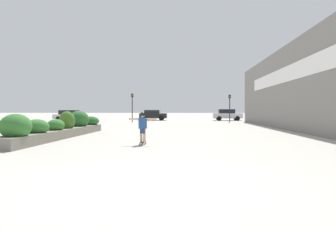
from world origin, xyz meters
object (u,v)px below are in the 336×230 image
car_leftmost (314,116)px  traffic_light_left (132,103)px  traffic_light_right (230,103)px  skateboard (143,143)px  car_center_left (153,115)px  car_center_right (227,115)px  skateboarder (143,124)px  car_rightmost (70,115)px

car_leftmost → traffic_light_left: size_ratio=1.26×
traffic_light_left → traffic_light_right: bearing=0.5°
skateboard → car_center_left: size_ratio=0.19×
car_center_right → car_leftmost: bearing=73.1°
skateboarder → car_center_left: (-3.29, 31.53, -0.11)m
skateboarder → traffic_light_left: bearing=105.8°
car_leftmost → skateboard: bearing=146.0°
car_rightmost → traffic_light_left: bearing=71.6°
skateboarder → car_rightmost: bearing=121.7°
car_center_left → car_rightmost: bearing=-73.8°
car_rightmost → traffic_light_right: traffic_light_right is taller
traffic_light_left → car_leftmost: bearing=7.2°
car_leftmost → traffic_light_right: 12.13m
traffic_light_left → skateboarder: bearing=-78.2°
car_center_left → skateboard: bearing=6.0°
traffic_light_left → traffic_light_right: 12.53m
car_center_left → car_rightmost: 12.03m
car_rightmost → traffic_light_left: (9.60, -3.18, 1.69)m
skateboard → traffic_light_right: traffic_light_right is taller
car_leftmost → skateboarder: bearing=146.0°
skateboard → traffic_light_left: 25.64m
traffic_light_left → traffic_light_right: (12.53, 0.12, -0.11)m
skateboarder → car_center_left: 31.70m
skateboard → car_leftmost: size_ratio=0.17×
car_rightmost → car_leftmost: bearing=89.8°
skateboarder → car_rightmost: size_ratio=0.31×
car_center_right → car_center_left: bearing=-90.5°
skateboarder → car_center_right: (7.80, 31.44, -0.06)m
car_center_left → car_center_right: 11.09m
skateboard → car_center_right: car_center_right is taller
car_leftmost → car_center_left: size_ratio=1.14×
car_leftmost → car_center_left: (-22.24, 3.48, 0.06)m
skateboarder → traffic_light_right: bearing=77.8°
car_center_left → traffic_light_left: size_ratio=1.10×
skateboarder → traffic_light_left: 25.58m
car_center_left → car_center_right: bearing=89.5°
traffic_light_right → car_rightmost: bearing=172.1°
car_center_right → car_rightmost: 22.87m
car_center_left → skateboarder: bearing=6.0°
car_rightmost → car_center_right: bearing=98.2°
car_rightmost → traffic_light_right: bearing=82.1°
skateboard → skateboarder: 0.86m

